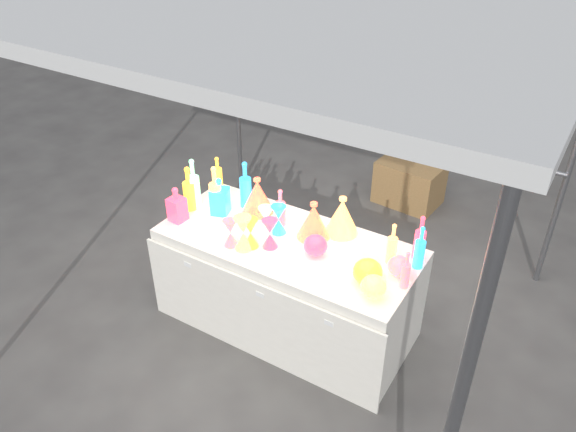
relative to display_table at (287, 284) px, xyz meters
The scene contains 29 objects.
ground 0.37m from the display_table, 90.00° to the left, with size 80.00×80.00×0.00m, color #615E5A.
display_table is the anchor object (origin of this frame).
cardboard_box_closed 2.14m from the display_table, 86.65° to the left, with size 0.61×0.44×0.44m, color #9B7446.
cardboard_box_flat 2.51m from the display_table, 90.20° to the left, with size 0.66×0.47×0.06m, color #9B7446.
bottle_0 1.05m from the display_table, 158.01° to the left, with size 0.07×0.07×0.27m, color red, non-canonical shape.
bottle_1 0.79m from the display_table, 155.29° to the left, with size 0.09×0.09×0.37m, color #178123, non-canonical shape.
bottle_3 0.56m from the display_table, 134.69° to the left, with size 0.07×0.07×0.29m, color #2722CC, non-canonical shape.
bottle_4 0.85m from the display_table, behind, with size 0.09×0.09×0.38m, color #158765, non-canonical shape.
bottle_5 1.00m from the display_table, behind, with size 0.09×0.09×0.40m, color #D62A93, non-canonical shape.
bottle_6 1.00m from the display_table, behind, with size 0.09×0.09×0.35m, color red, non-canonical shape.
decanter_1 0.98m from the display_table, 167.23° to the right, with size 0.11×0.11×0.27m, color #F35619, non-canonical shape.
decanter_2 0.80m from the display_table, behind, with size 0.12×0.12×0.29m, color #178123, non-canonical shape.
hourglass_0 0.50m from the display_table, 120.73° to the right, with size 0.11×0.11×0.21m, color #F35619, non-canonical shape.
hourglass_1 0.61m from the display_table, 142.01° to the right, with size 0.10×0.10×0.20m, color #2722CC, non-canonical shape.
hourglass_2 0.58m from the display_table, 133.33° to the right, with size 0.12×0.12×0.25m, color #158765, non-canonical shape.
hourglass_3 0.51m from the display_table, behind, with size 0.10×0.10×0.21m, color #D62A93, non-canonical shape.
hourglass_4 0.54m from the display_table, 135.38° to the right, with size 0.11×0.11×0.21m, color red, non-canonical shape.
hourglass_5 0.50m from the display_table, 150.58° to the left, with size 0.11×0.11×0.21m, color #178123, non-canonical shape.
globe_0 0.80m from the display_table, 10.33° to the right, with size 0.18×0.18×0.15m, color red, non-canonical shape.
globe_1 0.88m from the display_table, 16.38° to the right, with size 0.16×0.16×0.13m, color #158765, non-canonical shape.
globe_2 0.50m from the display_table, ahead, with size 0.16×0.16×0.13m, color #F35619, non-canonical shape.
globe_3 0.90m from the display_table, ahead, with size 0.15×0.15×0.12m, color #2722CC, non-canonical shape.
lampshade_0 0.68m from the display_table, 151.03° to the left, with size 0.24×0.24×0.28m, color yellow, non-canonical shape.
lampshade_1 0.54m from the display_table, 50.04° to the left, with size 0.23×0.23×0.27m, color yellow, non-canonical shape.
lampshade_3 0.65m from the display_table, 47.60° to the left, with size 0.24×0.24×0.28m, color #158765, non-canonical shape.
bottle_8 1.03m from the display_table, 12.91° to the left, with size 0.07×0.07×0.31m, color #178123, non-canonical shape.
bottle_9 1.03m from the display_table, 19.15° to the left, with size 0.07×0.07×0.32m, color #F35619, non-canonical shape.
bottle_10 1.00m from the display_table, ahead, with size 0.06×0.06×0.26m, color #2722CC, non-canonical shape.
bottle_11 0.88m from the display_table, 12.10° to the left, with size 0.07×0.07×0.30m, color #158765, non-canonical shape.
Camera 1 is at (1.64, -2.68, 2.98)m, focal length 35.00 mm.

